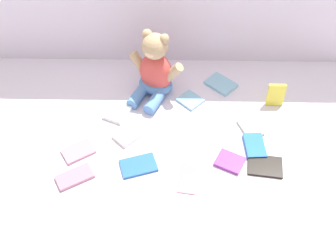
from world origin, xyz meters
name	(u,v)px	position (x,y,z in m)	size (l,w,h in m)	color
ground_plane	(174,124)	(0.00, 0.00, 0.00)	(3.20, 3.20, 0.00)	silver
teddy_bear	(156,71)	(-0.08, 0.21, 0.11)	(0.25, 0.26, 0.30)	#D84C47
book_case_0	(277,95)	(0.44, 0.13, 0.05)	(0.07, 0.01, 0.11)	yellow
book_case_1	(252,128)	(0.32, -0.02, 0.01)	(0.08, 0.11, 0.01)	#A3A79A
book_case_2	(76,177)	(-0.36, -0.28, 0.01)	(0.07, 0.13, 0.01)	#B0718C
book_case_3	(118,113)	(-0.24, 0.05, 0.01)	(0.09, 0.10, 0.02)	white
book_case_4	(191,100)	(0.08, 0.14, 0.01)	(0.09, 0.10, 0.01)	#80B7D4
book_case_5	(231,162)	(0.22, -0.20, 0.01)	(0.08, 0.10, 0.01)	purple
book_case_6	(140,166)	(-0.13, -0.22, 0.01)	(0.09, 0.13, 0.01)	blue
book_case_7	(189,178)	(0.06, -0.27, 0.00)	(0.07, 0.14, 0.01)	#BD6F84
book_case_8	(222,84)	(0.22, 0.25, 0.01)	(0.09, 0.13, 0.01)	#80B7D5
book_case_9	(256,146)	(0.32, -0.12, 0.01)	(0.08, 0.12, 0.02)	blue
book_case_10	(79,151)	(-0.37, -0.16, 0.01)	(0.08, 0.12, 0.01)	#B87A95
book_case_11	(129,135)	(-0.18, -0.07, 0.01)	(0.08, 0.10, 0.02)	white
book_case_12	(266,166)	(0.35, -0.21, 0.01)	(0.10, 0.13, 0.01)	black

